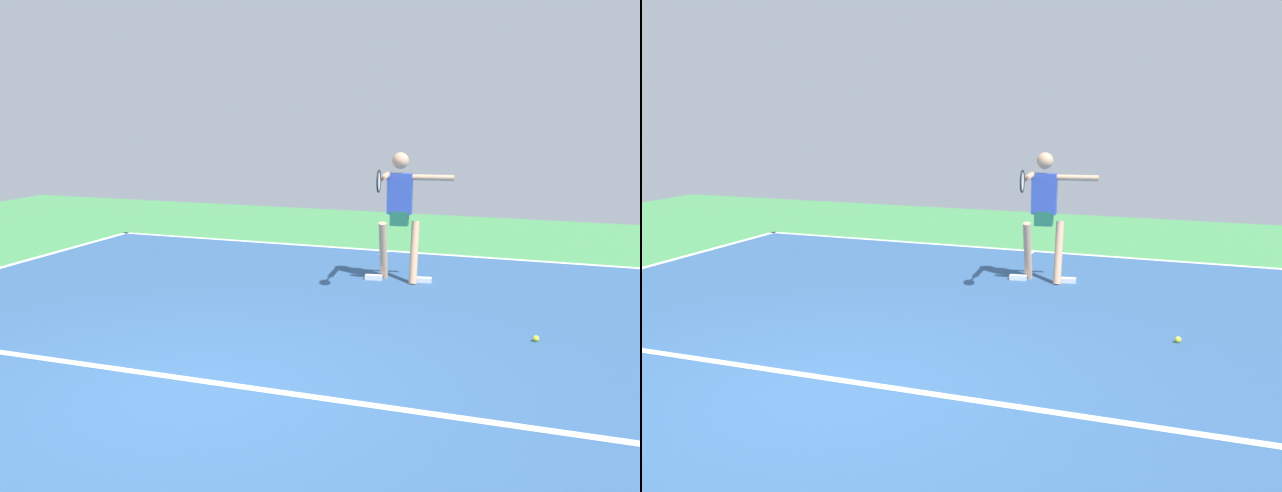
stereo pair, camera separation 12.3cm
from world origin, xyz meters
TOP-DOWN VIEW (x-y plane):
  - ground_plane at (0.00, 0.00)m, footprint 22.09×22.09m
  - court_surface at (0.00, 0.00)m, footprint 10.55×13.32m
  - court_line_baseline_near at (0.00, -6.61)m, footprint 10.55×0.10m
  - court_line_service at (0.00, -0.29)m, footprint 7.91×0.10m
  - court_line_centre_mark at (0.00, -6.41)m, footprint 0.10×0.30m
  - tennis_player at (-0.71, -4.54)m, footprint 1.20×1.29m
  - tennis_ball_by_baseline at (-2.70, -2.46)m, footprint 0.07×0.07m

SIDE VIEW (x-z plane):
  - ground_plane at x=0.00m, z-range 0.00..0.00m
  - court_surface at x=0.00m, z-range 0.00..0.00m
  - court_line_baseline_near at x=0.00m, z-range 0.00..0.01m
  - court_line_service at x=0.00m, z-range 0.00..0.01m
  - court_line_centre_mark at x=0.00m, z-range 0.00..0.01m
  - tennis_ball_by_baseline at x=-2.70m, z-range 0.00..0.07m
  - tennis_player at x=-0.71m, z-range 0.14..1.96m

